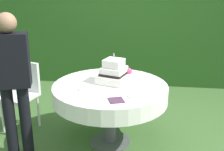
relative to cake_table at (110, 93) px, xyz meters
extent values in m
plane|color=#3D602D|center=(0.00, 0.00, -0.65)|extent=(20.00, 20.00, 0.00)
cube|color=#28561E|center=(0.00, 2.37, 0.82)|extent=(6.93, 0.63, 2.94)
cylinder|color=#4C4C51|center=(0.00, 0.00, -0.64)|extent=(0.49, 0.49, 0.02)
cylinder|color=#4C4C51|center=(0.00, 0.00, -0.29)|extent=(0.14, 0.14, 0.72)
cylinder|color=brown|center=(0.00, 0.00, 0.08)|extent=(1.30, 1.30, 0.03)
cylinder|color=white|center=(0.00, 0.00, 0.01)|extent=(1.33, 1.33, 0.18)
cube|color=white|center=(0.03, 0.09, 0.15)|extent=(0.41, 0.41, 0.09)
cube|color=white|center=(0.03, 0.09, 0.24)|extent=(0.33, 0.33, 0.09)
cube|color=black|center=(0.03, 0.09, 0.21)|extent=(0.34, 0.34, 0.03)
cube|color=white|center=(0.03, 0.09, 0.34)|extent=(0.26, 0.26, 0.09)
sphere|color=#D13866|center=(0.19, 0.18, 0.22)|extent=(0.09, 0.09, 0.09)
cylinder|color=silver|center=(0.03, 0.09, 0.42)|extent=(0.01, 0.01, 0.07)
cylinder|color=white|center=(0.30, -0.31, 0.11)|extent=(0.15, 0.15, 0.01)
cylinder|color=white|center=(-0.29, -0.18, 0.11)|extent=(0.11, 0.11, 0.01)
cylinder|color=white|center=(-0.48, 0.20, 0.11)|extent=(0.14, 0.14, 0.01)
cylinder|color=white|center=(0.00, 0.47, 0.11)|extent=(0.14, 0.14, 0.01)
cube|color=#4C2D47|center=(0.12, -0.44, 0.11)|extent=(0.19, 0.19, 0.01)
cylinder|color=white|center=(-1.42, 0.06, -0.42)|extent=(0.03, 0.03, 0.45)
cylinder|color=white|center=(-1.11, -0.03, -0.42)|extent=(0.03, 0.03, 0.45)
cylinder|color=white|center=(-1.32, 0.37, -0.42)|extent=(0.03, 0.03, 0.45)
cylinder|color=white|center=(-1.02, 0.28, -0.42)|extent=(0.03, 0.03, 0.45)
cube|color=white|center=(-1.22, 0.17, -0.18)|extent=(0.50, 0.50, 0.04)
cube|color=white|center=(-1.16, 0.34, 0.04)|extent=(0.39, 0.15, 0.40)
cylinder|color=black|center=(-1.02, -0.45, -0.22)|extent=(0.12, 0.12, 0.85)
cylinder|color=black|center=(-0.87, -0.41, -0.22)|extent=(0.12, 0.12, 0.85)
cube|color=black|center=(-0.95, -0.43, 0.48)|extent=(0.40, 0.30, 0.55)
sphere|color=#8C664C|center=(-0.95, -0.43, 0.85)|extent=(0.20, 0.20, 0.20)
camera|label=1|loc=(0.40, -2.96, 1.21)|focal=44.43mm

